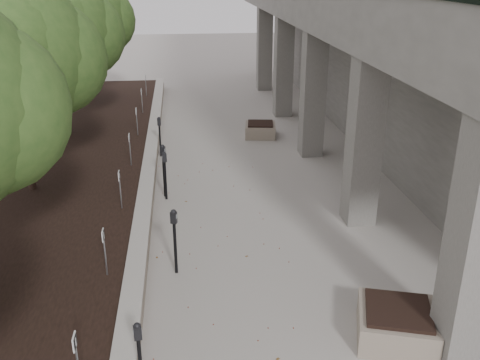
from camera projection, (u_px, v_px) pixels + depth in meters
retaining_wall at (149, 175)px, 15.25m from camera, size 0.39×26.00×0.50m
planting_bed at (17, 182)px, 14.88m from camera, size 7.00×26.00×0.40m
crabapple_tree_3 at (16, 86)px, 12.93m from camera, size 4.60×4.00×5.44m
crabapple_tree_4 at (58, 54)px, 17.54m from camera, size 4.60×4.00×5.44m
crabapple_tree_5 at (82, 36)px, 22.14m from camera, size 4.60×4.00×5.44m
parking_sign_3 at (105, 253)px, 9.89m from camera, size 0.04×0.22×0.96m
parking_sign_4 at (120, 190)px, 12.65m from camera, size 0.04×0.22×0.96m
parking_sign_5 at (130, 150)px, 15.41m from camera, size 0.04×0.22×0.96m
parking_sign_6 at (137, 122)px, 18.18m from camera, size 0.04×0.22×0.96m
parking_sign_7 at (142, 101)px, 20.94m from camera, size 0.04×0.22×0.96m
parking_sign_8 at (146, 85)px, 23.70m from camera, size 0.04×0.22×0.96m
parking_meter_2 at (175, 242)px, 10.62m from camera, size 0.17×0.15×1.43m
parking_meter_3 at (164, 171)px, 14.21m from camera, size 0.18×0.15×1.48m
parking_meter_4 at (165, 176)px, 14.06m from camera, size 0.15×0.12×1.35m
parking_meter_5 at (160, 137)px, 17.26m from camera, size 0.14×0.11×1.34m
planter_front at (397, 324)px, 8.87m from camera, size 1.58×1.58×0.59m
planter_back at (260, 129)px, 19.47m from camera, size 1.24×1.24×0.51m
berry_scatter at (219, 247)px, 11.84m from camera, size 3.30×14.10×0.02m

